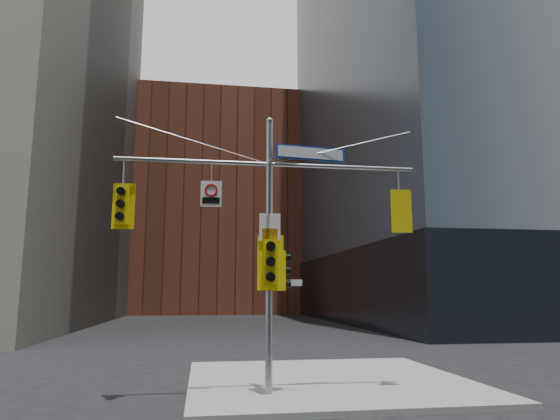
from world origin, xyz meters
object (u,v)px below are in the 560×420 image
object	(u,v)px
traffic_light_pole_side	(281,271)
street_sign_blade	(311,153)
traffic_light_west_arm	(122,205)
regulatory_sign_arm	(211,193)
traffic_light_pole_front	(271,262)
traffic_light_east_arm	(400,212)
signal_assembly	(269,223)

from	to	relation	value
traffic_light_pole_side	street_sign_blade	distance (m)	3.27
traffic_light_west_arm	regulatory_sign_arm	bearing A→B (deg)	3.94
traffic_light_west_arm	traffic_light_pole_front	bearing A→B (deg)	0.52
regulatory_sign_arm	traffic_light_west_arm	bearing A→B (deg)	-176.69
traffic_light_pole_side	street_sign_blade	size ratio (longest dim) A/B	0.52
traffic_light_pole_side	regulatory_sign_arm	world-z (taller)	regulatory_sign_arm
traffic_light_pole_side	traffic_light_pole_front	size ratio (longest dim) A/B	0.72
traffic_light_west_arm	traffic_light_east_arm	size ratio (longest dim) A/B	1.00
signal_assembly	traffic_light_west_arm	world-z (taller)	signal_assembly
traffic_light_west_arm	street_sign_blade	xyz separation A→B (m)	(4.86, -0.01, 1.55)
traffic_light_west_arm	regulatory_sign_arm	world-z (taller)	regulatory_sign_arm
regulatory_sign_arm	traffic_light_pole_front	bearing A→B (deg)	-5.00
signal_assembly	traffic_light_east_arm	world-z (taller)	signal_assembly
signal_assembly	traffic_light_pole_front	xyz separation A→B (m)	(0.00, -0.27, -1.03)
signal_assembly	traffic_light_pole_side	xyz separation A→B (m)	(0.32, 0.01, -1.23)
traffic_light_west_arm	street_sign_blade	distance (m)	5.10
traffic_light_pole_front	street_sign_blade	distance (m)	3.18
traffic_light_west_arm	traffic_light_pole_front	distance (m)	4.00
traffic_light_east_arm	traffic_light_pole_side	xyz separation A→B (m)	(-3.27, 0.01, -1.62)
traffic_light_pole_side	traffic_light_pole_front	world-z (taller)	traffic_light_pole_front
traffic_light_east_arm	regulatory_sign_arm	world-z (taller)	regulatory_sign_arm
traffic_light_east_arm	regulatory_sign_arm	bearing A→B (deg)	6.25
traffic_light_pole_front	traffic_light_west_arm	bearing A→B (deg)	-177.41
traffic_light_west_arm	regulatory_sign_arm	xyz separation A→B (m)	(2.21, -0.03, 0.37)
traffic_light_east_arm	traffic_light_pole_front	distance (m)	3.87
traffic_light_west_arm	regulatory_sign_arm	distance (m)	2.24
traffic_light_pole_side	traffic_light_pole_front	xyz separation A→B (m)	(-0.32, -0.28, 0.20)
signal_assembly	regulatory_sign_arm	xyz separation A→B (m)	(-1.52, -0.02, 0.75)
regulatory_sign_arm	traffic_light_east_arm	bearing A→B (deg)	4.41
street_sign_blade	regulatory_sign_arm	bearing A→B (deg)	173.00
traffic_light_pole_front	traffic_light_pole_side	bearing A→B (deg)	47.74
traffic_light_west_arm	traffic_light_east_arm	bearing A→B (deg)	4.71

